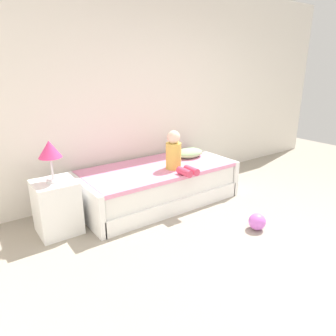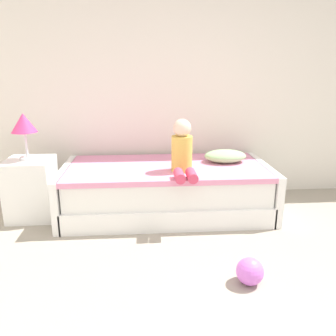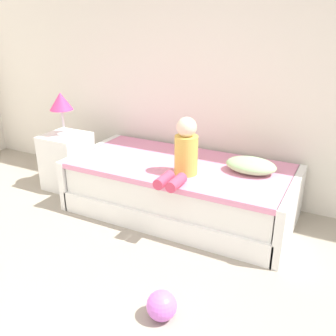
{
  "view_description": "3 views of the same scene",
  "coord_description": "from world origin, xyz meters",
  "px_view_note": "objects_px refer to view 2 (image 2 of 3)",
  "views": [
    {
      "loc": [
        -2.65,
        -1.24,
        1.78
      ],
      "look_at": [
        -0.51,
        1.75,
        0.55
      ],
      "focal_mm": 32.89,
      "sensor_mm": 36.0,
      "label": 1
    },
    {
      "loc": [
        -0.74,
        -1.31,
        1.45
      ],
      "look_at": [
        -0.51,
        1.75,
        0.55
      ],
      "focal_mm": 36.36,
      "sensor_mm": 36.0,
      "label": 2
    },
    {
      "loc": [
        0.85,
        -0.9,
        1.77
      ],
      "look_at": [
        -0.51,
        1.75,
        0.55
      ],
      "focal_mm": 39.79,
      "sensor_mm": 36.0,
      "label": 3
    }
  ],
  "objects_px": {
    "bed": "(166,189)",
    "child_figure": "(182,151)",
    "pillow": "(225,156)",
    "table_lamp": "(24,125)",
    "toy_ball": "(250,271)",
    "nightstand": "(32,189)"
  },
  "relations": [
    {
      "from": "toy_ball",
      "to": "child_figure",
      "type": "bearing_deg",
      "value": 108.42
    },
    {
      "from": "bed",
      "to": "nightstand",
      "type": "relative_size",
      "value": 3.52
    },
    {
      "from": "bed",
      "to": "toy_ball",
      "type": "height_order",
      "value": "bed"
    },
    {
      "from": "bed",
      "to": "child_figure",
      "type": "distance_m",
      "value": 0.53
    },
    {
      "from": "bed",
      "to": "child_figure",
      "type": "bearing_deg",
      "value": -58.93
    },
    {
      "from": "nightstand",
      "to": "table_lamp",
      "type": "distance_m",
      "value": 0.64
    },
    {
      "from": "bed",
      "to": "child_figure",
      "type": "height_order",
      "value": "child_figure"
    },
    {
      "from": "bed",
      "to": "toy_ball",
      "type": "distance_m",
      "value": 1.4
    },
    {
      "from": "nightstand",
      "to": "table_lamp",
      "type": "height_order",
      "value": "table_lamp"
    },
    {
      "from": "nightstand",
      "to": "child_figure",
      "type": "height_order",
      "value": "child_figure"
    },
    {
      "from": "nightstand",
      "to": "pillow",
      "type": "bearing_deg",
      "value": 3.8
    },
    {
      "from": "bed",
      "to": "pillow",
      "type": "height_order",
      "value": "pillow"
    },
    {
      "from": "bed",
      "to": "nightstand",
      "type": "distance_m",
      "value": 1.35
    },
    {
      "from": "child_figure",
      "to": "pillow",
      "type": "bearing_deg",
      "value": 33.62
    },
    {
      "from": "child_figure",
      "to": "pillow",
      "type": "xyz_separation_m",
      "value": [
        0.49,
        0.33,
        -0.14
      ]
    },
    {
      "from": "bed",
      "to": "nightstand",
      "type": "bearing_deg",
      "value": -178.66
    },
    {
      "from": "table_lamp",
      "to": "toy_ball",
      "type": "distance_m",
      "value": 2.39
    },
    {
      "from": "child_figure",
      "to": "pillow",
      "type": "distance_m",
      "value": 0.61
    },
    {
      "from": "toy_ball",
      "to": "nightstand",
      "type": "bearing_deg",
      "value": 145.51
    },
    {
      "from": "bed",
      "to": "table_lamp",
      "type": "relative_size",
      "value": 4.69
    },
    {
      "from": "table_lamp",
      "to": "toy_ball",
      "type": "height_order",
      "value": "table_lamp"
    },
    {
      "from": "bed",
      "to": "toy_ball",
      "type": "xyz_separation_m",
      "value": [
        0.49,
        -1.3,
        -0.15
      ]
    }
  ]
}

